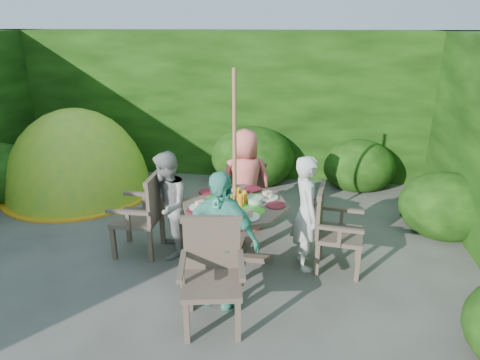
# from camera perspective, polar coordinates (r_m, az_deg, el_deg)

# --- Properties ---
(ground) EXTENTS (60.00, 60.00, 0.00)m
(ground) POSITION_cam_1_polar(r_m,az_deg,el_deg) (4.76, -10.75, -13.68)
(ground) COLOR #494741
(ground) RESTS_ON ground
(hedge_enclosure) EXTENTS (9.00, 9.00, 2.50)m
(hedge_enclosure) POSITION_cam_1_polar(r_m,az_deg,el_deg) (5.41, -7.12, 5.37)
(hedge_enclosure) COLOR black
(hedge_enclosure) RESTS_ON ground
(patio_table) EXTENTS (1.26, 1.26, 0.86)m
(patio_table) POSITION_cam_1_polar(r_m,az_deg,el_deg) (4.86, -0.64, -4.32)
(patio_table) COLOR #46382D
(patio_table) RESTS_ON ground
(parasol_pole) EXTENTS (0.04, 0.04, 2.20)m
(parasol_pole) POSITION_cam_1_polar(r_m,az_deg,el_deg) (4.67, -0.72, 1.18)
(parasol_pole) COLOR #94613B
(parasol_pole) RESTS_ON ground
(garden_chair_right) EXTENTS (0.56, 0.61, 0.92)m
(garden_chair_right) POSITION_cam_1_polar(r_m,az_deg,el_deg) (4.86, 12.26, -6.26)
(garden_chair_right) COLOR #46382D
(garden_chair_right) RESTS_ON ground
(garden_chair_left) EXTENTS (0.52, 0.58, 0.97)m
(garden_chair_left) POSITION_cam_1_polar(r_m,az_deg,el_deg) (5.18, -12.72, -4.31)
(garden_chair_left) COLOR #46382D
(garden_chair_left) RESTS_ON ground
(garden_chair_back) EXTENTS (0.51, 0.46, 0.86)m
(garden_chair_back) POSITION_cam_1_polar(r_m,az_deg,el_deg) (5.92, 1.17, -1.23)
(garden_chair_back) COLOR #46382D
(garden_chair_back) RESTS_ON ground
(garden_chair_front) EXTENTS (0.66, 0.61, 0.96)m
(garden_chair_front) POSITION_cam_1_polar(r_m,az_deg,el_deg) (3.96, -3.74, -12.14)
(garden_chair_front) COLOR #46382D
(garden_chair_front) RESTS_ON ground
(child_right) EXTENTS (0.42, 0.54, 1.31)m
(child_right) POSITION_cam_1_polar(r_m,az_deg,el_deg) (4.78, 8.83, -4.38)
(child_right) COLOR silver
(child_right) RESTS_ON ground
(child_left) EXTENTS (0.63, 0.72, 1.27)m
(child_left) POSITION_cam_1_polar(r_m,az_deg,el_deg) (5.04, -9.71, -3.36)
(child_left) COLOR #9D9C98
(child_left) RESTS_ON ground
(child_back) EXTENTS (0.77, 0.62, 1.38)m
(child_back) POSITION_cam_1_polar(r_m,az_deg,el_deg) (5.56, 0.73, -0.15)
(child_back) COLOR #F36E64
(child_back) RESTS_ON ground
(child_front) EXTENTS (0.87, 0.57, 1.38)m
(child_front) POSITION_cam_1_polar(r_m,az_deg,el_deg) (4.12, -2.63, -7.88)
(child_front) COLOR #4FBA9F
(child_front) RESTS_ON ground
(dome_tent) EXTENTS (2.61, 2.61, 2.75)m
(dome_tent) POSITION_cam_1_polar(r_m,az_deg,el_deg) (7.52, -20.47, -1.48)
(dome_tent) COLOR #C1DA2A
(dome_tent) RESTS_ON ground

